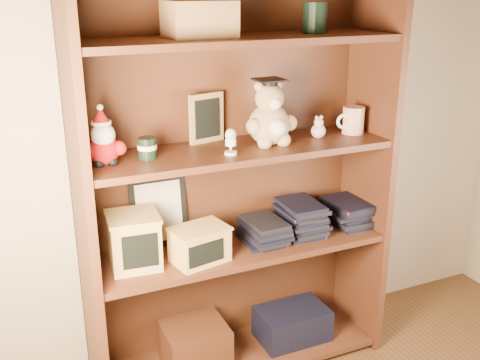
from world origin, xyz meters
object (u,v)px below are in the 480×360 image
object	(u,v)px
grad_teddy_bear	(270,119)
treats_box	(134,240)
bookcase	(234,186)
teacher_mug	(353,120)

from	to	relation	value
grad_teddy_bear	treats_box	xyz separation A→B (m)	(-0.54, 0.01, -0.39)
bookcase	grad_teddy_bear	distance (m)	0.30
grad_teddy_bear	bookcase	bearing A→B (deg)	154.48
teacher_mug	treats_box	distance (m)	0.98
grad_teddy_bear	treats_box	bearing A→B (deg)	179.28
grad_teddy_bear	treats_box	distance (m)	0.67
grad_teddy_bear	teacher_mug	bearing A→B (deg)	1.16
teacher_mug	bookcase	bearing A→B (deg)	174.22
bookcase	treats_box	xyz separation A→B (m)	(-0.42, -0.05, -0.13)
teacher_mug	treats_box	world-z (taller)	teacher_mug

